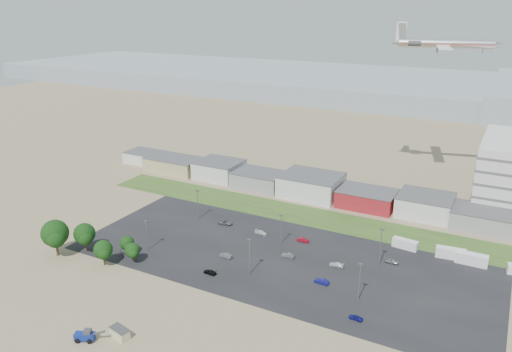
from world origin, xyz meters
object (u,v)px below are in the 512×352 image
Objects in this scene: telehandler at (85,335)px; parked_car_2 at (356,318)px; parked_car_1 at (322,281)px; parked_car_4 at (226,255)px; airliner at (446,44)px; parked_car_12 at (336,265)px; portable_shed at (120,333)px; parked_car_7 at (288,255)px; parked_car_8 at (392,261)px; parked_car_3 at (210,272)px; parked_car_11 at (303,240)px; tree_far_left at (55,236)px; box_trailer_a at (405,244)px; parked_car_10 at (127,252)px; parked_car_6 at (261,233)px; parked_car_9 at (225,223)px.

telehandler is 60.93m from parked_car_2.
parked_car_1 is at bearing 26.95° from telehandler.
parked_car_1 reaches higher than parked_car_4.
parked_car_12 is at bearing -110.19° from airliner.
parked_car_7 is (17.21, 51.00, -0.57)m from portable_shed.
parked_car_12 is (-13.22, -9.09, -0.04)m from parked_car_8.
parked_car_3 is 23.79m from parked_car_7.
parked_car_11 is at bearing 88.79° from parked_car_8.
airliner is at bearing -18.33° from parked_car_11.
parked_car_3 is at bearing 15.05° from tree_far_left.
telehandler is at bearing -117.03° from box_trailer_a.
box_trailer_a is 53.81m from parked_car_4.
parked_car_2 is 41.39m from parked_car_3.
telehandler is 1.84× the size of parked_car_8.
telehandler is 59.34m from parked_car_1.
parked_car_4 is 25.34m from parked_car_11.
parked_car_7 is 14.27m from parked_car_12.
parked_car_3 is 35.27m from parked_car_12.
parked_car_11 is (-27.45, 0.64, -0.02)m from parked_car_8.
parked_car_2 is 33.33m from parked_car_7.
parked_car_10 is at bearing -81.22° from parked_car_3.
parked_car_8 is at bearing -67.69° from parked_car_10.
parked_car_6 is (1.77, 18.47, -0.05)m from parked_car_4.
parked_car_9 is at bearing -102.10° from parked_car_12.
parked_car_10 is (16.82, 10.41, -5.66)m from tree_far_left.
parked_car_10 is 61.08m from parked_car_12.
parked_car_1 is (31.00, 42.00, -0.53)m from portable_shed.
box_trailer_a reaches higher than parked_car_12.
parked_car_10 is 53.15m from parked_car_11.
portable_shed is at bearing -49.89° from parked_car_2.
parked_car_2 is 69.43m from parked_car_10.
parked_car_12 is at bearing 111.45° from parked_car_4.
parked_car_12 is (-14.40, -20.28, -0.79)m from box_trailer_a.
parked_car_9 is (-13.88, 1.12, 0.06)m from parked_car_6.
parked_car_2 is at bearing -127.38° from parked_car_9.
telehandler reaches higher than parked_car_11.
parked_car_4 reaches higher than parked_car_2.
airliner is 94.34m from parked_car_8.
parked_car_9 is (31.81, 41.59, -5.63)m from tree_far_left.
parked_car_11 is at bearing 172.92° from parked_car_7.
parked_car_2 is 0.80× the size of parked_car_12.
parked_car_9 is 1.25× the size of parked_car_11.
parked_car_1 is at bearing -123.16° from parked_car_9.
parked_car_11 is 0.91× the size of parked_car_12.
parked_car_9 is (-27.92, 10.93, 0.03)m from parked_car_7.
parked_car_10 is (-25.69, 30.75, -0.57)m from portable_shed.
box_trailer_a is at bearing 138.24° from parked_car_3.
box_trailer_a is 1.88× the size of parked_car_4.
portable_shed is at bearing -25.86° from parked_car_7.
tree_far_left is at bearing -69.79° from parked_car_1.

